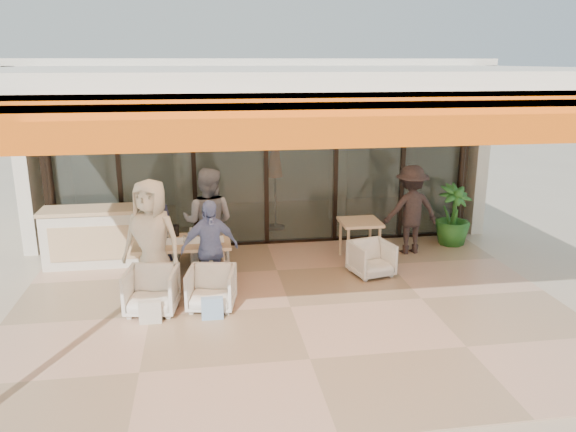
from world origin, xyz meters
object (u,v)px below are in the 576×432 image
diner_grey (208,222)px  standing_woman (411,210)px  chair_near_right (211,287)px  chair_near_left (152,289)px  potted_palm (453,215)px  side_table (360,227)px  side_chair (372,257)px  diner_periwinkle (210,249)px  diner_navy (157,232)px  chair_far_right (209,245)px  host_counter (98,236)px  chair_far_left (161,249)px  diner_cream (152,240)px  dining_table (182,245)px

diner_grey → standing_woman: diner_grey is taller
chair_near_right → standing_woman: bearing=37.7°
chair_near_left → potted_palm: bearing=30.0°
side_table → standing_woman: size_ratio=0.45×
side_chair → diner_periwinkle: bearing=175.0°
chair_near_left → side_table: bearing=33.2°
potted_palm → chair_near_left: bearing=-158.0°
diner_navy → side_chair: (3.51, -0.50, -0.46)m
side_chair → potted_palm: potted_palm is taller
diner_navy → side_chair: size_ratio=2.41×
diner_grey → diner_periwinkle: bearing=107.4°
diner_grey → potted_palm: 4.78m
chair_near_right → diner_navy: 1.69m
potted_palm → side_chair: bearing=-146.6°
chair_far_right → standing_woman: size_ratio=0.41×
host_counter → chair_far_right: 1.93m
chair_near_right → host_counter: bearing=142.6°
diner_navy → chair_near_right: bearing=125.5°
side_table → chair_near_left: bearing=-154.8°
chair_far_left → side_chair: 3.65m
chair_far_right → chair_near_left: size_ratio=0.94×
diner_navy → diner_cream: (0.00, -0.90, 0.14)m
chair_far_right → chair_near_right: chair_far_right is taller
chair_near_right → potted_palm: (4.69, 2.24, 0.26)m
host_counter → side_table: bearing=-5.7°
chair_far_right → diner_cream: (-0.84, -1.40, 0.58)m
diner_grey → diner_periwinkle: 0.91m
host_counter → chair_near_left: host_counter is taller
host_counter → chair_near_left: 2.38m
host_counter → chair_near_right: (1.91, -2.11, -0.19)m
chair_far_left → side_chair: side_chair is taller
host_counter → potted_palm: bearing=1.1°
side_chair → potted_palm: 2.44m
chair_far_left → chair_near_left: bearing=93.4°
chair_far_left → diner_grey: size_ratio=0.34×
diner_navy → diner_grey: size_ratio=0.86×
side_chair → chair_near_right: bearing=-174.9°
side_table → standing_woman: standing_woman is taller
diner_periwinkle → diner_navy: bearing=118.8°
potted_palm → diner_periwinkle: bearing=-159.7°
diner_grey → side_chair: (2.67, -0.50, -0.59)m
chair_far_right → potted_palm: (4.69, 0.34, 0.26)m
side_table → potted_palm: bearing=16.1°
diner_periwinkle → side_chair: size_ratio=2.32×
diner_grey → diner_periwinkle: size_ratio=1.21×
chair_near_left → side_table: side_table is taller
diner_navy → diner_cream: size_ratio=0.85×
dining_table → diner_navy: 0.61m
chair_far_left → potted_palm: (5.53, 0.34, 0.29)m
standing_woman → diner_navy: bearing=0.6°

